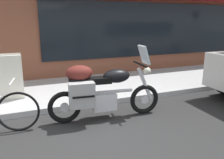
# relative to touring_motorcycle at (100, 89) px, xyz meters

# --- Properties ---
(ground_plane) EXTENTS (80.00, 80.00, 0.00)m
(ground_plane) POSITION_rel_touring_motorcycle_xyz_m (-0.41, -0.57, -0.59)
(ground_plane) COLOR #292929
(touring_motorcycle) EXTENTS (2.17, 0.62, 1.38)m
(touring_motorcycle) POSITION_rel_touring_motorcycle_xyz_m (0.00, 0.00, 0.00)
(touring_motorcycle) COLOR black
(touring_motorcycle) RESTS_ON ground_plane
(sandwich_board_sign) EXTENTS (0.55, 0.43, 1.01)m
(sandwich_board_sign) POSITION_rel_touring_motorcycle_xyz_m (-1.55, 1.54, 0.04)
(sandwich_board_sign) COLOR silver
(sandwich_board_sign) RESTS_ON sidewalk_curb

